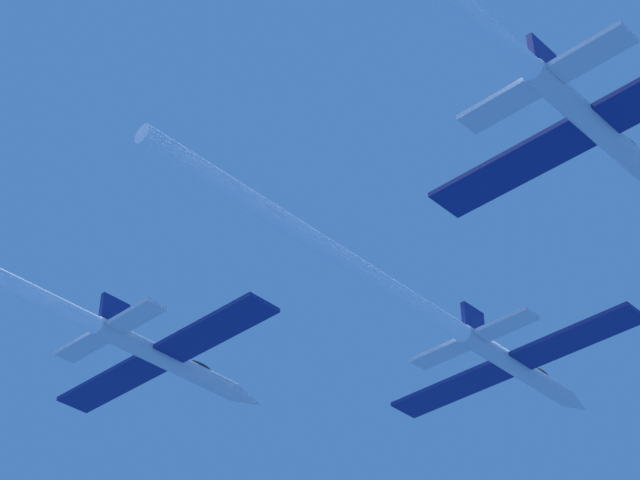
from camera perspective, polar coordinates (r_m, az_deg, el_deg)
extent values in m
cylinder|color=silver|center=(71.50, 9.57, -6.12)|extent=(1.15, 10.48, 1.15)
cone|color=silver|center=(76.33, 12.37, -7.81)|extent=(1.13, 2.30, 1.13)
ellipsoid|color=black|center=(73.45, 10.58, -6.43)|extent=(0.81, 2.10, 0.58)
cube|color=navy|center=(73.36, 6.43, -7.24)|extent=(7.96, 2.30, 0.25)
cube|color=navy|center=(69.10, 12.39, -4.62)|extent=(7.96, 2.30, 0.25)
cube|color=navy|center=(69.22, 7.45, -3.88)|extent=(0.30, 1.89, 1.68)
cube|color=silver|center=(69.51, 5.88, -5.53)|extent=(3.58, 1.38, 0.25)
cube|color=silver|center=(67.21, 9.04, -4.08)|extent=(3.58, 1.38, 0.25)
cylinder|color=white|center=(60.03, 0.08, -0.26)|extent=(1.04, 23.78, 1.04)
cylinder|color=silver|center=(69.11, -7.36, -5.83)|extent=(1.15, 10.48, 1.15)
cone|color=silver|center=(72.74, -3.53, -7.71)|extent=(1.13, 2.30, 1.13)
ellipsoid|color=black|center=(70.62, -5.91, -6.19)|extent=(0.81, 2.10, 0.58)
cube|color=navy|center=(72.02, -10.06, -6.88)|extent=(7.96, 2.30, 0.25)
cube|color=navy|center=(65.80, -5.12, -4.32)|extent=(7.96, 2.30, 0.25)
cube|color=navy|center=(67.70, -9.96, -3.45)|extent=(0.30, 1.89, 1.68)
cube|color=silver|center=(68.54, -11.45, -5.09)|extent=(3.58, 1.38, 0.25)
cube|color=silver|center=(65.21, -8.93, -3.67)|extent=(3.58, 1.38, 0.25)
cylinder|color=silver|center=(53.99, 13.48, 5.19)|extent=(1.15, 10.48, 1.15)
ellipsoid|color=black|center=(55.91, 14.66, 4.40)|extent=(0.81, 2.10, 0.58)
cube|color=navy|center=(55.31, 9.23, 3.39)|extent=(7.96, 2.30, 0.25)
cube|color=navy|center=(52.16, 10.80, 8.63)|extent=(0.30, 1.89, 1.68)
cube|color=silver|center=(51.93, 8.68, 6.43)|extent=(3.58, 1.38, 0.25)
cube|color=silver|center=(50.27, 13.08, 8.85)|extent=(3.58, 1.38, 0.25)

